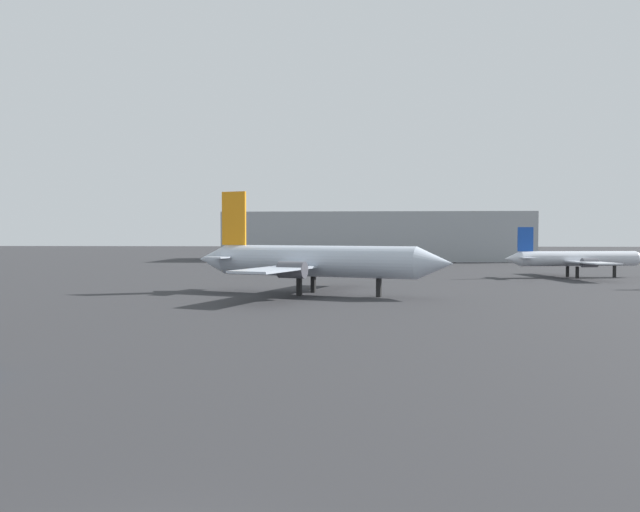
% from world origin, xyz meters
% --- Properties ---
extents(airplane_on_taxiway, '(28.00, 25.48, 10.95)m').
position_xyz_m(airplane_on_taxiway, '(-0.62, 53.20, 3.47)').
color(airplane_on_taxiway, '#B2BCCC').
rests_on(airplane_on_taxiway, ground_plane).
extents(airplane_distant, '(22.06, 19.85, 7.28)m').
position_xyz_m(airplane_distant, '(35.43, 80.29, 2.72)').
color(airplane_distant, silver).
rests_on(airplane_distant, ground_plane).
extents(terminal_building, '(70.79, 23.89, 11.36)m').
position_xyz_m(terminal_building, '(8.04, 139.57, 5.68)').
color(terminal_building, '#999EA3').
rests_on(terminal_building, ground_plane).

